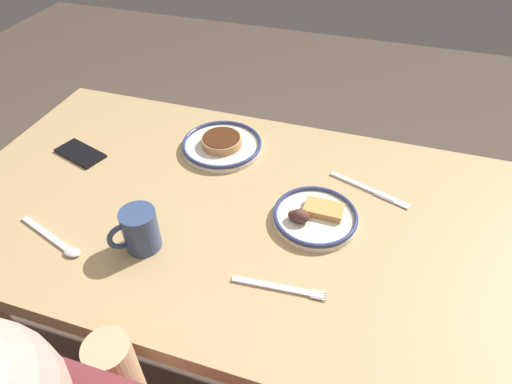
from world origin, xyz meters
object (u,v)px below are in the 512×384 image
(coffee_mug, at_px, (139,230))
(cell_phone, at_px, (80,153))
(plate_center_pancakes, at_px, (314,216))
(plate_near_main, at_px, (222,144))
(butter_knife, at_px, (368,189))
(tea_spoon, at_px, (57,242))
(fork_near, at_px, (279,288))

(coffee_mug, bearing_deg, cell_phone, -36.77)
(coffee_mug, xyz_separation_m, cell_phone, (0.34, -0.25, -0.05))
(plate_center_pancakes, bearing_deg, plate_near_main, -33.22)
(butter_knife, bearing_deg, tea_spoon, 31.28)
(cell_phone, relative_size, tea_spoon, 0.72)
(plate_center_pancakes, height_order, butter_knife, plate_center_pancakes)
(plate_center_pancakes, xyz_separation_m, cell_phone, (0.69, -0.06, -0.01))
(coffee_mug, relative_size, tea_spoon, 0.51)
(plate_near_main, distance_m, coffee_mug, 0.40)
(coffee_mug, relative_size, butter_knife, 0.48)
(plate_near_main, height_order, cell_phone, plate_near_main)
(butter_knife, height_order, tea_spoon, tea_spoon)
(tea_spoon, bearing_deg, butter_knife, -148.72)
(plate_center_pancakes, xyz_separation_m, fork_near, (0.03, 0.21, -0.01))
(plate_near_main, relative_size, coffee_mug, 2.26)
(fork_near, relative_size, tea_spoon, 0.99)
(cell_phone, bearing_deg, plate_near_main, -140.92)
(butter_knife, bearing_deg, plate_center_pancakes, 53.28)
(coffee_mug, height_order, cell_phone, coffee_mug)
(tea_spoon, bearing_deg, cell_phone, -64.01)
(plate_near_main, bearing_deg, tea_spoon, 63.31)
(coffee_mug, xyz_separation_m, butter_knife, (-0.46, -0.34, -0.05))
(plate_near_main, xyz_separation_m, cell_phone, (0.38, 0.15, -0.01))
(cell_phone, bearing_deg, fork_near, 175.27)
(plate_near_main, relative_size, fork_near, 1.17)
(cell_phone, relative_size, butter_knife, 0.68)
(coffee_mug, relative_size, fork_near, 0.52)
(plate_near_main, height_order, butter_knife, plate_near_main)
(plate_near_main, xyz_separation_m, butter_knife, (-0.43, 0.06, -0.01))
(plate_near_main, relative_size, cell_phone, 1.61)
(fork_near, bearing_deg, butter_knife, -111.02)
(plate_near_main, bearing_deg, coffee_mug, 84.51)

